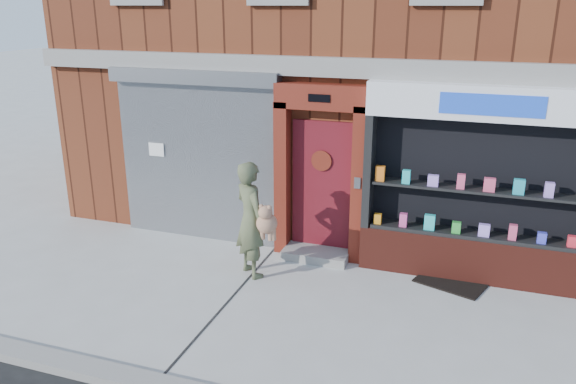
% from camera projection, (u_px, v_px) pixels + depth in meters
% --- Properties ---
extents(ground, '(80.00, 80.00, 0.00)m').
position_uv_depth(ground, '(334.00, 316.00, 7.69)').
color(ground, '#9E9E99').
rests_on(ground, ground).
extents(building, '(12.00, 8.16, 8.00)m').
position_uv_depth(building, '(410.00, 8.00, 11.80)').
color(building, '#542313').
rests_on(building, ground).
extents(shutter_bay, '(3.10, 0.30, 3.04)m').
position_uv_depth(shutter_bay, '(197.00, 146.00, 9.80)').
color(shutter_bay, gray).
rests_on(shutter_bay, ground).
extents(red_door_bay, '(1.52, 0.58, 2.90)m').
position_uv_depth(red_door_bay, '(320.00, 173.00, 9.13)').
color(red_door_bay, '#611B10').
rests_on(red_door_bay, ground).
extents(pharmacy_bay, '(3.50, 0.41, 3.00)m').
position_uv_depth(pharmacy_bay, '(481.00, 195.00, 8.35)').
color(pharmacy_bay, '#5A1E15').
rests_on(pharmacy_bay, ground).
extents(woman, '(0.87, 0.77, 1.85)m').
position_uv_depth(woman, '(252.00, 220.00, 8.62)').
color(woman, '#4C5437').
rests_on(woman, ground).
extents(doormat, '(1.17, 0.99, 0.02)m').
position_uv_depth(doormat, '(451.00, 282.00, 8.63)').
color(doormat, black).
rests_on(doormat, ground).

